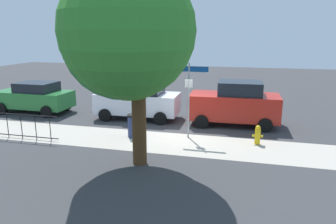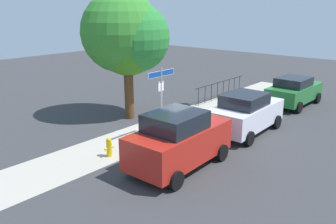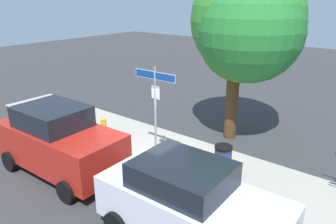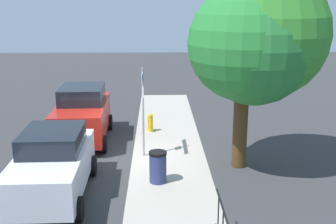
{
  "view_description": "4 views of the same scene",
  "coord_description": "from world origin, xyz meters",
  "px_view_note": "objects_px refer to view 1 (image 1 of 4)",
  "views": [
    {
      "loc": [
        -2.66,
        13.41,
        4.33
      ],
      "look_at": [
        0.47,
        1.1,
        1.23
      ],
      "focal_mm": 34.66,
      "sensor_mm": 36.0,
      "label": 1
    },
    {
      "loc": [
        -11.08,
        -9.36,
        5.61
      ],
      "look_at": [
        -0.14,
        0.12,
        1.23
      ],
      "focal_mm": 37.16,
      "sensor_mm": 36.0,
      "label": 2
    },
    {
      "loc": [
        6.21,
        -7.06,
        5.25
      ],
      "look_at": [
        -0.42,
        1.28,
        1.42
      ],
      "focal_mm": 34.72,
      "sensor_mm": 36.0,
      "label": 3
    },
    {
      "loc": [
        14.0,
        0.89,
        5.45
      ],
      "look_at": [
        -0.12,
        1.26,
        1.64
      ],
      "focal_mm": 45.23,
      "sensor_mm": 36.0,
      "label": 4
    }
  ],
  "objects_px": {
    "shade_tree": "(125,39)",
    "car_white": "(139,101)",
    "street_sign": "(189,85)",
    "trash_bin": "(134,126)",
    "car_red": "(235,104)",
    "fire_hydrant": "(258,135)",
    "car_green": "(35,97)"
  },
  "relations": [
    {
      "from": "car_white",
      "to": "street_sign",
      "type": "bearing_deg",
      "value": 140.09
    },
    {
      "from": "car_white",
      "to": "fire_hydrant",
      "type": "distance_m",
      "value": 6.52
    },
    {
      "from": "shade_tree",
      "to": "car_white",
      "type": "bearing_deg",
      "value": -73.8
    },
    {
      "from": "street_sign",
      "to": "car_green",
      "type": "height_order",
      "value": "street_sign"
    },
    {
      "from": "street_sign",
      "to": "shade_tree",
      "type": "distance_m",
      "value": 4.18
    },
    {
      "from": "car_red",
      "to": "trash_bin",
      "type": "bearing_deg",
      "value": 34.12
    },
    {
      "from": "car_red",
      "to": "fire_hydrant",
      "type": "xyz_separation_m",
      "value": [
        -1.05,
        2.65,
        -0.67
      ]
    },
    {
      "from": "shade_tree",
      "to": "car_green",
      "type": "xyz_separation_m",
      "value": [
        7.78,
        -5.79,
        -3.28
      ]
    },
    {
      "from": "trash_bin",
      "to": "car_green",
      "type": "bearing_deg",
      "value": -22.23
    },
    {
      "from": "car_white",
      "to": "fire_hydrant",
      "type": "bearing_deg",
      "value": 154.55
    },
    {
      "from": "car_white",
      "to": "car_green",
      "type": "bearing_deg",
      "value": 0.11
    },
    {
      "from": "street_sign",
      "to": "shade_tree",
      "type": "height_order",
      "value": "shade_tree"
    },
    {
      "from": "car_red",
      "to": "trash_bin",
      "type": "relative_size",
      "value": 4.34
    },
    {
      "from": "fire_hydrant",
      "to": "car_red",
      "type": "bearing_deg",
      "value": -68.28
    },
    {
      "from": "car_white",
      "to": "car_green",
      "type": "relative_size",
      "value": 1.01
    },
    {
      "from": "car_white",
      "to": "shade_tree",
      "type": "bearing_deg",
      "value": 104.9
    },
    {
      "from": "trash_bin",
      "to": "car_red",
      "type": "bearing_deg",
      "value": -144.03
    },
    {
      "from": "car_white",
      "to": "trash_bin",
      "type": "bearing_deg",
      "value": 104.15
    },
    {
      "from": "shade_tree",
      "to": "trash_bin",
      "type": "distance_m",
      "value": 4.81
    },
    {
      "from": "car_white",
      "to": "trash_bin",
      "type": "xyz_separation_m",
      "value": [
        -0.82,
        2.96,
        -0.45
      ]
    },
    {
      "from": "car_white",
      "to": "fire_hydrant",
      "type": "relative_size",
      "value": 5.46
    },
    {
      "from": "fire_hydrant",
      "to": "car_green",
      "type": "bearing_deg",
      "value": -11.83
    },
    {
      "from": "car_green",
      "to": "fire_hydrant",
      "type": "xyz_separation_m",
      "value": [
        -11.99,
        2.51,
        -0.49
      ]
    },
    {
      "from": "street_sign",
      "to": "fire_hydrant",
      "type": "height_order",
      "value": "street_sign"
    },
    {
      "from": "fire_hydrant",
      "to": "shade_tree",
      "type": "bearing_deg",
      "value": 37.96
    },
    {
      "from": "shade_tree",
      "to": "trash_bin",
      "type": "relative_size",
      "value": 6.58
    },
    {
      "from": "street_sign",
      "to": "shade_tree",
      "type": "xyz_separation_m",
      "value": [
        1.36,
        3.48,
        1.88
      ]
    },
    {
      "from": "car_white",
      "to": "car_green",
      "type": "distance_m",
      "value": 6.06
    },
    {
      "from": "car_white",
      "to": "car_red",
      "type": "bearing_deg",
      "value": 178.55
    },
    {
      "from": "car_green",
      "to": "trash_bin",
      "type": "xyz_separation_m",
      "value": [
        -6.87,
        2.81,
        -0.38
      ]
    },
    {
      "from": "street_sign",
      "to": "trash_bin",
      "type": "xyz_separation_m",
      "value": [
        2.26,
        0.5,
        -1.78
      ]
    },
    {
      "from": "shade_tree",
      "to": "trash_bin",
      "type": "xyz_separation_m",
      "value": [
        0.91,
        -2.98,
        -3.66
      ]
    }
  ]
}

